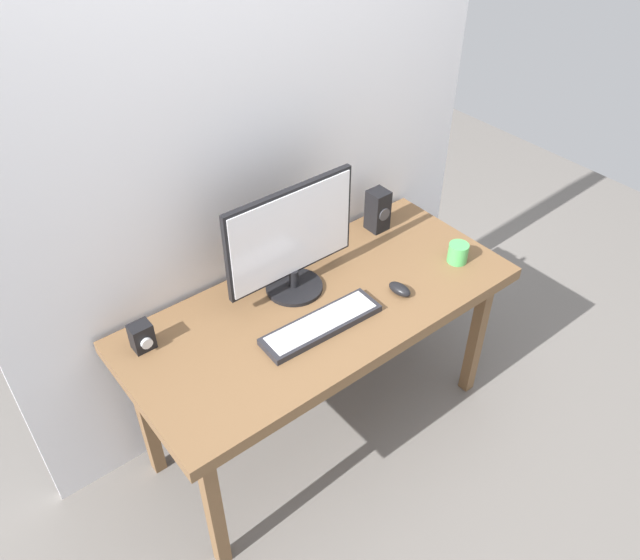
{
  "coord_description": "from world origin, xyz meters",
  "views": [
    {
      "loc": [
        -1.14,
        -1.42,
        2.37
      ],
      "look_at": [
        -0.01,
        0.0,
        0.86
      ],
      "focal_mm": 35.75,
      "sensor_mm": 36.0,
      "label": 1
    }
  ],
  "objects_px": {
    "monitor": "(291,240)",
    "audio_controller": "(142,337)",
    "speaker_right": "(378,210)",
    "desk": "(322,316)",
    "coffee_mug": "(458,253)",
    "keyboard_primary": "(321,325)",
    "mouse": "(400,289)"
  },
  "relations": [
    {
      "from": "desk",
      "to": "mouse",
      "type": "relative_size",
      "value": 15.41
    },
    {
      "from": "mouse",
      "to": "speaker_right",
      "type": "height_order",
      "value": "speaker_right"
    },
    {
      "from": "keyboard_primary",
      "to": "monitor",
      "type": "bearing_deg",
      "value": 77.56
    },
    {
      "from": "audio_controller",
      "to": "coffee_mug",
      "type": "xyz_separation_m",
      "value": [
        1.24,
        -0.35,
        -0.01
      ]
    },
    {
      "from": "speaker_right",
      "to": "coffee_mug",
      "type": "distance_m",
      "value": 0.4
    },
    {
      "from": "desk",
      "to": "coffee_mug",
      "type": "relative_size",
      "value": 18.44
    },
    {
      "from": "monitor",
      "to": "coffee_mug",
      "type": "xyz_separation_m",
      "value": [
        0.63,
        -0.29,
        -0.19
      ]
    },
    {
      "from": "audio_controller",
      "to": "coffee_mug",
      "type": "distance_m",
      "value": 1.29
    },
    {
      "from": "keyboard_primary",
      "to": "speaker_right",
      "type": "xyz_separation_m",
      "value": [
        0.59,
        0.34,
        0.08
      ]
    },
    {
      "from": "mouse",
      "to": "speaker_right",
      "type": "xyz_separation_m",
      "value": [
        0.23,
        0.38,
        0.07
      ]
    },
    {
      "from": "keyboard_primary",
      "to": "mouse",
      "type": "relative_size",
      "value": 4.76
    },
    {
      "from": "mouse",
      "to": "keyboard_primary",
      "type": "bearing_deg",
      "value": 167.67
    },
    {
      "from": "monitor",
      "to": "audio_controller",
      "type": "relative_size",
      "value": 5.25
    },
    {
      "from": "monitor",
      "to": "coffee_mug",
      "type": "height_order",
      "value": "monitor"
    },
    {
      "from": "keyboard_primary",
      "to": "speaker_right",
      "type": "relative_size",
      "value": 2.53
    },
    {
      "from": "mouse",
      "to": "audio_controller",
      "type": "bearing_deg",
      "value": 152.98
    },
    {
      "from": "keyboard_primary",
      "to": "coffee_mug",
      "type": "bearing_deg",
      "value": -3.32
    },
    {
      "from": "desk",
      "to": "keyboard_primary",
      "type": "bearing_deg",
      "value": -129.57
    },
    {
      "from": "mouse",
      "to": "audio_controller",
      "type": "relative_size",
      "value": 0.94
    },
    {
      "from": "desk",
      "to": "speaker_right",
      "type": "distance_m",
      "value": 0.58
    },
    {
      "from": "monitor",
      "to": "speaker_right",
      "type": "height_order",
      "value": "monitor"
    },
    {
      "from": "keyboard_primary",
      "to": "mouse",
      "type": "distance_m",
      "value": 0.36
    },
    {
      "from": "speaker_right",
      "to": "audio_controller",
      "type": "bearing_deg",
      "value": -178.41
    },
    {
      "from": "desk",
      "to": "coffee_mug",
      "type": "bearing_deg",
      "value": -13.37
    },
    {
      "from": "coffee_mug",
      "to": "mouse",
      "type": "bearing_deg",
      "value": 180.0
    },
    {
      "from": "keyboard_primary",
      "to": "audio_controller",
      "type": "distance_m",
      "value": 0.64
    },
    {
      "from": "speaker_right",
      "to": "mouse",
      "type": "bearing_deg",
      "value": -121.06
    },
    {
      "from": "desk",
      "to": "coffee_mug",
      "type": "distance_m",
      "value": 0.63
    },
    {
      "from": "keyboard_primary",
      "to": "desk",
      "type": "bearing_deg",
      "value": 50.43
    },
    {
      "from": "monitor",
      "to": "mouse",
      "type": "height_order",
      "value": "monitor"
    },
    {
      "from": "desk",
      "to": "mouse",
      "type": "height_order",
      "value": "mouse"
    },
    {
      "from": "keyboard_primary",
      "to": "speaker_right",
      "type": "distance_m",
      "value": 0.69
    }
  ]
}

